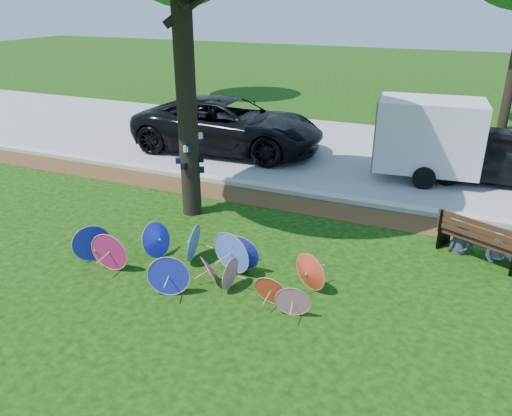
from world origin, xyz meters
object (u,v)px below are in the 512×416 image
at_px(park_bench, 482,238).
at_px(person_right, 503,232).
at_px(dark_pickup, 497,154).
at_px(person_left, 464,224).
at_px(black_van, 229,125).
at_px(cargo_trailer, 429,135).
at_px(parasol_pile, 198,258).

bearing_deg(park_bench, person_right, 32.59).
distance_m(dark_pickup, person_left, 4.88).
bearing_deg(black_van, park_bench, -123.96).
height_order(dark_pickup, person_right, dark_pickup).
relative_size(dark_pickup, person_right, 3.78).
bearing_deg(park_bench, black_van, 173.69).
xyz_separation_m(dark_pickup, person_right, (0.09, -4.84, -0.17)).
distance_m(dark_pickup, person_right, 4.84).
xyz_separation_m(person_left, person_right, (0.70, 0.00, -0.03)).
relative_size(dark_pickup, cargo_trailer, 1.65).
height_order(dark_pickup, cargo_trailer, cargo_trailer).
relative_size(black_van, cargo_trailer, 2.27).
height_order(black_van, cargo_trailer, cargo_trailer).
bearing_deg(person_left, park_bench, -5.46).
bearing_deg(person_left, cargo_trailer, 108.02).
height_order(park_bench, person_left, person_left).
bearing_deg(cargo_trailer, parasol_pile, -119.85).
distance_m(parasol_pile, cargo_trailer, 7.86).
bearing_deg(cargo_trailer, dark_pickup, 11.33).
height_order(dark_pickup, person_left, dark_pickup).
bearing_deg(person_right, person_left, -169.29).
distance_m(parasol_pile, black_van, 8.00).
distance_m(person_left, person_right, 0.70).
xyz_separation_m(dark_pickup, park_bench, (-0.26, -4.89, -0.34)).
height_order(cargo_trailer, park_bench, cargo_trailer).
relative_size(black_van, dark_pickup, 1.37).
xyz_separation_m(black_van, cargo_trailer, (6.20, -0.26, 0.40)).
bearing_deg(park_bench, cargo_trailer, 133.84).
distance_m(dark_pickup, park_bench, 4.91).
xyz_separation_m(parasol_pile, person_left, (4.36, 2.84, 0.26)).
height_order(parasol_pile, dark_pickup, dark_pickup).
xyz_separation_m(parasol_pile, dark_pickup, (4.97, 7.68, 0.40)).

